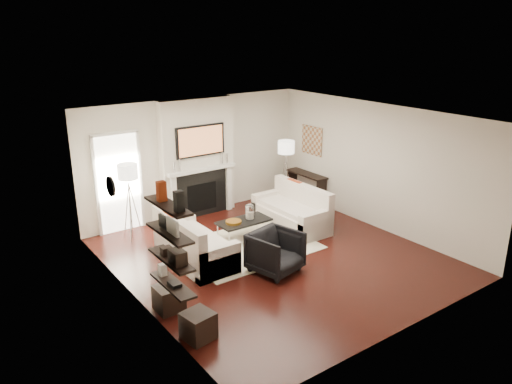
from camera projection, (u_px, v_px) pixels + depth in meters
room_envelope at (275, 190)px, 9.12m from camera, size 6.00×6.00×6.00m
chimney_breast at (198, 158)px, 11.33m from camera, size 1.80×0.25×2.70m
fireplace_surround at (202, 194)px, 11.49m from camera, size 1.30×0.02×1.04m
firebox at (202, 197)px, 11.51m from camera, size 0.75×0.02×0.65m
mantel_pilaster_l at (174, 199)px, 11.06m from camera, size 0.12×0.08×1.10m
mantel_pilaster_r at (229, 188)px, 11.85m from camera, size 0.12×0.08×1.10m
mantel_shelf at (202, 170)px, 11.26m from camera, size 1.70×0.18×0.07m
tv_body at (200, 141)px, 11.07m from camera, size 1.20×0.06×0.70m
tv_screen at (201, 141)px, 11.05m from camera, size 1.10×0.00×0.62m
candlestick_l_tall at (180, 165)px, 10.90m from camera, size 0.04×0.04×0.30m
candlestick_l_short at (174, 168)px, 10.84m from camera, size 0.04×0.04×0.24m
candlestick_r_tall at (222, 158)px, 11.51m from camera, size 0.04×0.04×0.30m
candlestick_r_short at (227, 158)px, 11.60m from camera, size 0.04×0.04×0.24m
hallway_panel at (119, 184)px, 10.48m from camera, size 0.90×0.02×2.10m
door_trim_l at (96, 188)px, 10.20m from camera, size 0.06×0.06×2.16m
door_trim_r at (140, 180)px, 10.73m from camera, size 0.06×0.06×2.16m
door_trim_top at (114, 133)px, 10.12m from camera, size 1.02×0.06×0.06m
rug at (246, 246)px, 9.98m from camera, size 2.60×2.00×0.01m
loveseat_left_base at (196, 251)px, 9.31m from camera, size 0.85×1.80×0.42m
loveseat_left_back at (179, 240)px, 9.03m from camera, size 0.18×1.80×0.80m
loveseat_left_arm_n at (218, 262)px, 8.66m from camera, size 0.85×0.18×0.60m
loveseat_left_arm_s at (175, 233)px, 9.91m from camera, size 0.85×0.18×0.60m
loveseat_left_cushion at (197, 237)px, 9.26m from camera, size 0.63×1.44×0.10m
pillow_left_orange at (171, 224)px, 9.19m from camera, size 0.10×0.42×0.42m
pillow_left_charcoal at (186, 235)px, 8.73m from camera, size 0.10×0.40×0.40m
loveseat_right_base at (291, 218)px, 10.89m from camera, size 0.85×1.80×0.42m
loveseat_right_back at (303, 202)px, 10.98m from camera, size 0.18×1.80×0.80m
loveseat_right_arm_n at (316, 226)px, 10.24m from camera, size 0.85×0.18×0.60m
loveseat_right_arm_s at (268, 204)px, 11.49m from camera, size 0.85×0.18×0.60m
loveseat_right_cushion at (289, 208)px, 10.78m from camera, size 0.63×1.44×0.10m
pillow_right_orange at (294, 189)px, 11.14m from camera, size 0.10×0.42×0.42m
pillow_right_charcoal at (312, 197)px, 10.69m from camera, size 0.10×0.40×0.40m
coffee_table at (244, 221)px, 10.21m from camera, size 1.10×0.55×0.04m
coffee_leg_nw at (229, 240)px, 9.83m from camera, size 0.02×0.02×0.38m
coffee_leg_ne at (270, 229)px, 10.39m from camera, size 0.02×0.02×0.38m
coffee_leg_sw at (218, 233)px, 10.17m from camera, size 0.02×0.02×0.38m
coffee_leg_se at (257, 222)px, 10.72m from camera, size 0.02×0.02×0.38m
hurricane_glass at (250, 212)px, 10.24m from camera, size 0.18×0.18×0.32m
hurricane_candle at (250, 215)px, 10.26m from camera, size 0.11×0.11×0.17m
copper_bowl at (234, 222)px, 10.06m from camera, size 0.32×0.32×0.05m
armchair at (275, 250)px, 8.86m from camera, size 0.95×0.92×0.83m
lamp_left_post at (131, 212)px, 10.18m from camera, size 0.02×0.02×1.20m
lamp_left_shade at (127, 172)px, 9.91m from camera, size 0.40×0.40×0.30m
lamp_left_leg_a at (136, 210)px, 10.24m from camera, size 0.25×0.02×1.23m
lamp_left_leg_b at (127, 211)px, 10.23m from camera, size 0.14×0.22×1.23m
lamp_left_leg_c at (130, 213)px, 10.08m from camera, size 0.14×0.22×1.23m
lamp_right_post at (286, 181)px, 12.19m from camera, size 0.02×0.02×1.20m
lamp_right_shade at (286, 147)px, 11.92m from camera, size 0.40×0.40×0.30m
lamp_right_leg_a at (289, 180)px, 12.25m from camera, size 0.25×0.02×1.23m
lamp_right_leg_b at (281, 180)px, 12.23m from camera, size 0.14×0.22×1.23m
lamp_right_leg_c at (286, 182)px, 12.08m from camera, size 0.14×0.22×1.23m
console_top at (307, 174)px, 12.30m from camera, size 0.35×1.20×0.04m
console_leg_n at (321, 194)px, 11.99m from camera, size 0.30×0.04×0.71m
console_leg_s at (292, 183)px, 12.84m from camera, size 0.30×0.04×0.71m
wall_art at (312, 140)px, 12.15m from camera, size 0.03×0.70×0.70m
shelf_bottom at (173, 285)px, 7.10m from camera, size 0.25×1.00×0.03m
shelf_lower at (171, 259)px, 6.97m from camera, size 0.25×1.00×0.04m
shelf_upper at (170, 233)px, 6.85m from camera, size 0.25×1.00×0.04m
shelf_top at (168, 206)px, 6.72m from camera, size 0.25×1.00×0.04m
decor_magfile_a at (179, 201)px, 6.41m from camera, size 0.12×0.10×0.28m
decor_magfile_b at (161, 191)px, 6.81m from camera, size 0.12×0.10×0.28m
decor_frame_a at (173, 227)px, 6.72m from camera, size 0.04×0.30×0.22m
decor_frame_b at (163, 222)px, 6.96m from camera, size 0.04×0.22×0.18m
decor_wine_rack at (178, 257)px, 6.77m from camera, size 0.18×0.25×0.20m
decor_box_small at (166, 251)px, 7.06m from camera, size 0.15×0.12×0.12m
decor_books at (175, 284)px, 7.03m from camera, size 0.14×0.20×0.05m
decor_box_tall at (163, 270)px, 7.30m from camera, size 0.10×0.10×0.18m
clock_rim at (111, 186)px, 8.18m from camera, size 0.04×0.34×0.34m
clock_face at (112, 186)px, 8.20m from camera, size 0.01×0.29×0.29m
ottoman_near at (169, 298)px, 7.71m from camera, size 0.41×0.41×0.40m
ottoman_far at (198, 326)px, 7.01m from camera, size 0.46×0.46×0.40m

